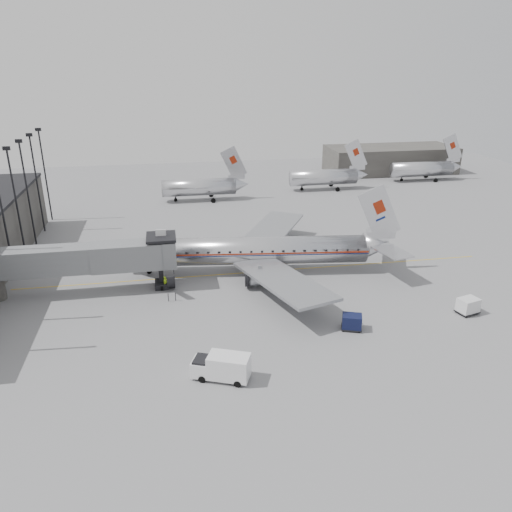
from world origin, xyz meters
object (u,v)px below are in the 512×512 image
(baggage_cart_navy, at_px, (352,322))
(ramp_worker, at_px, (165,283))
(airliner, at_px, (259,251))
(baggage_cart_white, at_px, (468,306))
(service_van, at_px, (221,366))

(baggage_cart_navy, height_order, ramp_worker, ramp_worker)
(airliner, xyz_separation_m, ramp_worker, (-11.92, -3.17, -2.04))
(airliner, relative_size, baggage_cart_white, 13.97)
(baggage_cart_navy, relative_size, ramp_worker, 1.52)
(baggage_cart_navy, bearing_deg, ramp_worker, 164.62)
(service_van, distance_m, ramp_worker, 19.51)
(airliner, distance_m, ramp_worker, 12.51)
(service_van, relative_size, baggage_cart_white, 2.07)
(airliner, bearing_deg, service_van, -101.29)
(service_van, bearing_deg, baggage_cart_navy, 45.56)
(airliner, height_order, baggage_cart_white, airliner)
(baggage_cart_white, bearing_deg, baggage_cart_navy, 169.36)
(service_van, xyz_separation_m, baggage_cart_white, (27.33, 7.01, -0.30))
(service_van, xyz_separation_m, ramp_worker, (-4.50, 18.98, -0.42))
(airliner, height_order, baggage_cart_navy, airliner)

